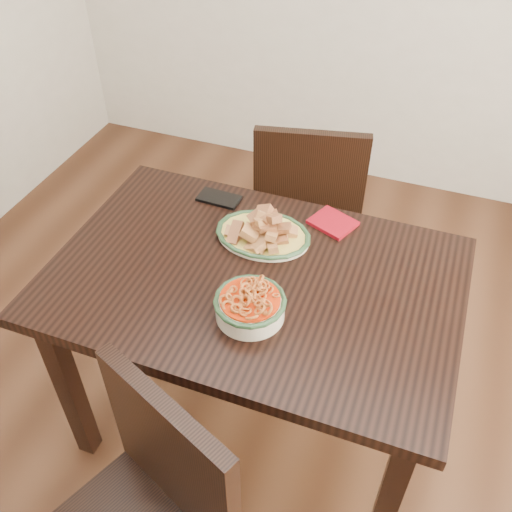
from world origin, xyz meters
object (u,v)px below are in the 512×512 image
(noodle_bowl, at_px, (250,304))
(fish_plate, at_px, (263,227))
(chair_far, at_px, (308,203))
(smartphone, at_px, (219,198))
(dining_table, at_px, (254,299))

(noodle_bowl, bearing_deg, fish_plate, 103.83)
(chair_far, xyz_separation_m, noodle_bowl, (0.08, -0.87, 0.29))
(fish_plate, xyz_separation_m, smartphone, (-0.21, 0.14, -0.04))
(chair_far, xyz_separation_m, smartphone, (-0.21, -0.42, 0.26))
(fish_plate, relative_size, smartphone, 2.06)
(smartphone, bearing_deg, chair_far, 65.35)
(fish_plate, bearing_deg, chair_far, 89.89)
(chair_far, bearing_deg, fish_plate, 77.51)
(noodle_bowl, bearing_deg, dining_table, 107.14)
(fish_plate, distance_m, smartphone, 0.25)
(noodle_bowl, relative_size, smartphone, 1.38)
(dining_table, relative_size, smartphone, 8.35)
(dining_table, bearing_deg, chair_far, 92.52)
(dining_table, xyz_separation_m, chair_far, (-0.03, 0.72, -0.15))
(chair_far, bearing_deg, noodle_bowl, 82.70)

